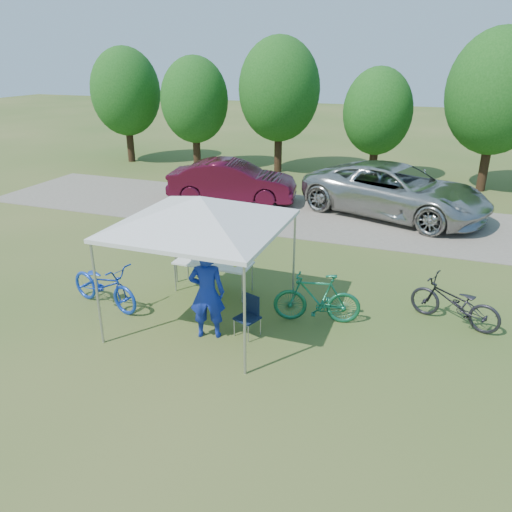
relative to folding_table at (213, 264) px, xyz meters
The scene contains 14 objects.
ground 1.59m from the folding_table, 72.83° to the right, with size 100.00×100.00×0.00m, color #2D5119.
gravel_strip 6.68m from the folding_table, 86.36° to the left, with size 24.00×5.00×0.02m, color gray.
canopy 2.42m from the folding_table, 72.83° to the right, with size 4.53×4.53×3.00m.
treeline 12.99m from the folding_table, 89.43° to the left, with size 24.89×4.28×6.30m.
folding_table is the anchor object (origin of this frame).
folding_chair 2.15m from the folding_table, 45.95° to the right, with size 0.54×0.56×0.83m.
cooler 0.36m from the folding_table, behind, with size 0.47×0.32×0.34m.
ice_cream_cup 0.59m from the folding_table, ahead, with size 0.08×0.08×0.06m, color #D8F239.
cyclist 2.07m from the folding_table, 68.39° to the right, with size 0.70×0.46×1.91m, color #13279F.
bike_blue 2.50m from the folding_table, 141.62° to the right, with size 0.70×2.00×1.05m, color #153DBE.
bike_green 2.72m from the folding_table, 12.62° to the right, with size 0.51×1.82×1.09m, color #166342.
bike_dark 5.37m from the folding_table, ahead, with size 0.65×1.87×0.99m, color black.
minivan 8.35m from the folding_table, 66.05° to the left, with size 2.92×6.34×1.76m, color #ABABA7.
sedan 7.71m from the folding_table, 109.38° to the left, with size 1.66×4.75×1.57m, color #480C1F.
Camera 1 is at (4.25, -8.40, 5.28)m, focal length 35.00 mm.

